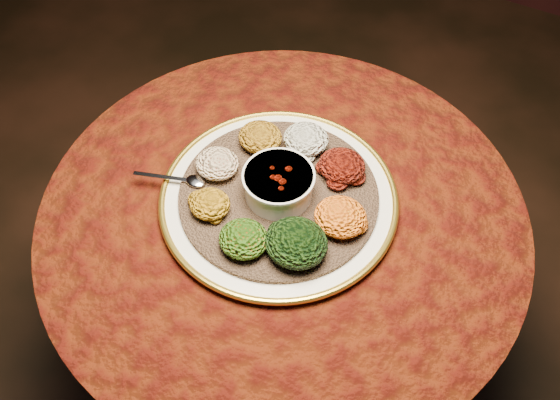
% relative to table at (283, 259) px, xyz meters
% --- Properties ---
extents(table, '(0.96, 0.96, 0.73)m').
position_rel_table_xyz_m(table, '(0.00, 0.00, 0.00)').
color(table, black).
rests_on(table, ground).
extents(platter, '(0.47, 0.47, 0.02)m').
position_rel_table_xyz_m(platter, '(-0.02, 0.01, 0.19)').
color(platter, silver).
rests_on(platter, table).
extents(injera, '(0.46, 0.46, 0.01)m').
position_rel_table_xyz_m(injera, '(-0.02, 0.01, 0.20)').
color(injera, brown).
rests_on(injera, platter).
extents(stew_bowl, '(0.14, 0.14, 0.06)m').
position_rel_table_xyz_m(stew_bowl, '(-0.02, 0.01, 0.24)').
color(stew_bowl, silver).
rests_on(stew_bowl, injera).
extents(spoon, '(0.14, 0.06, 0.01)m').
position_rel_table_xyz_m(spoon, '(-0.18, -0.04, 0.21)').
color(spoon, silver).
rests_on(spoon, injera).
extents(portion_ayib, '(0.09, 0.09, 0.04)m').
position_rel_table_xyz_m(portion_ayib, '(-0.03, 0.15, 0.23)').
color(portion_ayib, beige).
rests_on(portion_ayib, injera).
extents(portion_kitfo, '(0.09, 0.09, 0.04)m').
position_rel_table_xyz_m(portion_kitfo, '(0.07, 0.12, 0.23)').
color(portion_kitfo, black).
rests_on(portion_kitfo, injera).
extents(portion_tikil, '(0.10, 0.09, 0.05)m').
position_rel_table_xyz_m(portion_tikil, '(0.12, 0.00, 0.23)').
color(portion_tikil, '#C47F10').
rests_on(portion_tikil, injera).
extents(portion_gomen, '(0.11, 0.11, 0.06)m').
position_rel_table_xyz_m(portion_gomen, '(0.07, -0.09, 0.24)').
color(portion_gomen, black).
rests_on(portion_gomen, injera).
extents(portion_mixveg, '(0.09, 0.09, 0.04)m').
position_rel_table_xyz_m(portion_mixveg, '(-0.02, -0.12, 0.23)').
color(portion_mixveg, '#952F09').
rests_on(portion_mixveg, injera).
extents(portion_kik, '(0.08, 0.07, 0.04)m').
position_rel_table_xyz_m(portion_kik, '(-0.11, -0.08, 0.23)').
color(portion_kik, '#B67710').
rests_on(portion_kik, injera).
extents(portion_timatim, '(0.09, 0.08, 0.04)m').
position_rel_table_xyz_m(portion_timatim, '(-0.15, 0.01, 0.23)').
color(portion_timatim, maroon).
rests_on(portion_timatim, injera).
extents(portion_shiro, '(0.09, 0.09, 0.04)m').
position_rel_table_xyz_m(portion_shiro, '(-0.11, 0.11, 0.23)').
color(portion_shiro, '#996912').
rests_on(portion_shiro, injera).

